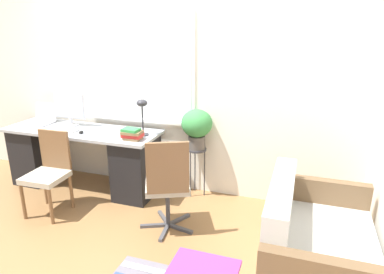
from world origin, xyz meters
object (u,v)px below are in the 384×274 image
mouse (81,132)px  couch_loveseat (314,253)px  book_stack (132,134)px  potted_plant (197,126)px  office_chair_swivel (168,184)px  keyboard (62,130)px  desk_chair_wooden (49,171)px  desk_lamp (142,108)px  monitor (70,108)px  plant_stand (197,155)px  laptop (42,119)px

mouse → couch_loveseat: size_ratio=0.06×
book_stack → potted_plant: 0.72m
office_chair_swivel → couch_loveseat: (1.32, -0.34, -0.21)m
keyboard → book_stack: book_stack is taller
mouse → desk_chair_wooden: desk_chair_wooden is taller
mouse → desk_lamp: 0.78m
monitor → mouse: size_ratio=6.21×
book_stack → plant_stand: (0.61, 0.38, -0.31)m
potted_plant → laptop: bearing=-176.0°
desk_chair_wooden → office_chair_swivel: (1.33, 0.04, 0.04)m
monitor → potted_plant: monitor is taller
laptop → office_chair_swivel: laptop is taller
laptop → plant_stand: bearing=4.0°
laptop → keyboard: laptop is taller
keyboard → mouse: (0.29, -0.03, 0.01)m
book_stack → office_chair_swivel: size_ratio=0.23×
book_stack → couch_loveseat: bearing=-22.2°
mouse → desk_lamp: bearing=14.4°
monitor → desk_chair_wooden: size_ratio=0.49×
desk_lamp → desk_chair_wooden: (-0.79, -0.66, -0.58)m
laptop → book_stack: laptop is taller
laptop → desk_chair_wooden: laptop is taller
office_chair_swivel → plant_stand: office_chair_swivel is taller
desk_chair_wooden → potted_plant: potted_plant is taller
laptop → plant_stand: size_ratio=0.56×
monitor → plant_stand: bearing=4.6°
laptop → book_stack: (1.41, -0.24, 0.01)m
book_stack → laptop: bearing=170.3°
monitor → desk_lamp: 1.03m
desk_lamp → office_chair_swivel: size_ratio=0.42×
desk_chair_wooden → office_chair_swivel: 1.34m
mouse → desk_chair_wooden: (-0.09, -0.48, -0.30)m
book_stack → couch_loveseat: (1.91, -0.78, -0.51)m
keyboard → potted_plant: (1.56, 0.35, 0.10)m
monitor → keyboard: (0.03, -0.22, -0.21)m
monitor → couch_loveseat: monitor is taller
laptop → desk_lamp: bearing=-2.4°
keyboard → couch_loveseat: 3.00m
laptop → desk_chair_wooden: bearing=-47.1°
plant_stand → desk_chair_wooden: bearing=-147.8°
keyboard → desk_lamp: 1.04m
couch_loveseat → potted_plant: 1.83m
couch_loveseat → potted_plant: size_ratio=2.65×
desk_lamp → couch_loveseat: bearing=-27.2°
book_stack → plant_stand: 0.78m
desk_chair_wooden → couch_loveseat: bearing=-8.7°
office_chair_swivel → potted_plant: size_ratio=2.10×
desk_lamp → book_stack: 0.31m
laptop → desk_chair_wooden: 1.03m
laptop → book_stack: size_ratio=1.45×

